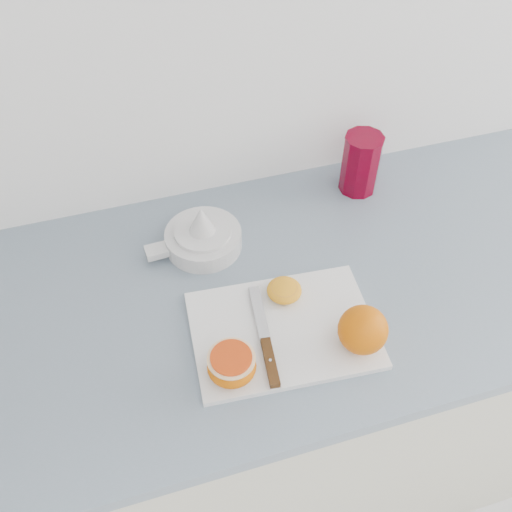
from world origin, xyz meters
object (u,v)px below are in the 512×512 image
object	(u,v)px
half_orange	(232,365)
citrus_juicer	(202,236)
counter	(300,387)
cutting_board	(283,330)
red_tumbler	(360,165)

from	to	relation	value
half_orange	citrus_juicer	bearing A→B (deg)	85.89
counter	cutting_board	world-z (taller)	cutting_board
half_orange	red_tumbler	world-z (taller)	red_tumbler
half_orange	cutting_board	bearing A→B (deg)	29.15
cutting_board	citrus_juicer	xyz separation A→B (m)	(-0.09, 0.24, 0.02)
counter	citrus_juicer	size ratio (longest dim) A/B	12.81
cutting_board	half_orange	world-z (taller)	half_orange
counter	half_orange	world-z (taller)	half_orange
half_orange	red_tumbler	xyz separation A→B (m)	(0.39, 0.38, 0.03)
red_tumbler	cutting_board	bearing A→B (deg)	-131.33
counter	cutting_board	distance (m)	0.47
cutting_board	citrus_juicer	distance (m)	0.26
counter	red_tumbler	bearing A→B (deg)	48.71
cutting_board	red_tumbler	xyz separation A→B (m)	(0.28, 0.32, 0.06)
counter	half_orange	xyz separation A→B (m)	(-0.21, -0.17, 0.48)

